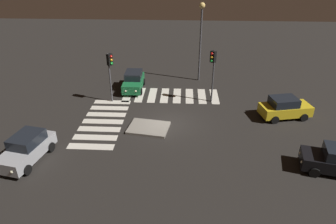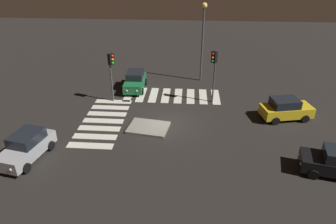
{
  "view_description": "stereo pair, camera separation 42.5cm",
  "coord_description": "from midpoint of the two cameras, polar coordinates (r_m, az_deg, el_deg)",
  "views": [
    {
      "loc": [
        -1.04,
        20.1,
        11.78
      ],
      "look_at": [
        0.0,
        0.0,
        1.0
      ],
      "focal_mm": 32.01,
      "sensor_mm": 36.0,
      "label": 1
    },
    {
      "loc": [
        -1.47,
        20.08,
        11.78
      ],
      "look_at": [
        0.0,
        0.0,
        1.0
      ],
      "focal_mm": 32.01,
      "sensor_mm": 36.0,
      "label": 2
    }
  ],
  "objects": [
    {
      "name": "traffic_light_east",
      "position": [
        25.89,
        -11.45,
        8.56
      ],
      "size": [
        0.53,
        0.54,
        4.39
      ],
      "rotation": [
        0.0,
        0.0,
        2.53
      ],
      "color": "#47474C",
      "rests_on": "ground"
    },
    {
      "name": "car_green",
      "position": [
        29.09,
        -6.99,
        5.88
      ],
      "size": [
        1.92,
        4.0,
        1.73
      ],
      "rotation": [
        0.0,
        0.0,
        1.58
      ],
      "color": "#196B38",
      "rests_on": "ground"
    },
    {
      "name": "crosswalk_near",
      "position": [
        27.83,
        0.11,
        3.15
      ],
      "size": [
        8.75,
        3.2,
        0.02
      ],
      "color": "silver",
      "rests_on": "ground"
    },
    {
      "name": "crosswalk_side",
      "position": [
        24.14,
        -12.77,
        -1.78
      ],
      "size": [
        3.2,
        7.6,
        0.02
      ],
      "color": "silver",
      "rests_on": "ground"
    },
    {
      "name": "car_yellow",
      "position": [
        25.46,
        20.91,
        0.76
      ],
      "size": [
        4.2,
        2.49,
        1.73
      ],
      "rotation": [
        0.0,
        0.0,
        3.36
      ],
      "color": "gold",
      "rests_on": "ground"
    },
    {
      "name": "traffic_light_south",
      "position": [
        25.57,
        8.08,
        9.02
      ],
      "size": [
        0.54,
        0.53,
        4.64
      ],
      "rotation": [
        0.0,
        0.0,
        0.84
      ],
      "color": "#47474C",
      "rests_on": "ground"
    },
    {
      "name": "ground_plane",
      "position": [
        23.32,
        -0.52,
        -2.17
      ],
      "size": [
        80.0,
        80.0,
        0.0
      ],
      "primitive_type": "plane",
      "color": "black"
    },
    {
      "name": "street_lamp",
      "position": [
        29.95,
        5.9,
        15.42
      ],
      "size": [
        0.56,
        0.56,
        7.69
      ],
      "color": "#47474C",
      "rests_on": "ground"
    },
    {
      "name": "traffic_island",
      "position": [
        22.63,
        -4.25,
        -3.02
      ],
      "size": [
        3.27,
        2.65,
        0.18
      ],
      "color": "gray",
      "rests_on": "ground"
    },
    {
      "name": "car_silver",
      "position": [
        21.06,
        -25.81,
        -6.26
      ],
      "size": [
        2.47,
        4.22,
        1.75
      ],
      "rotation": [
        0.0,
        0.0,
        1.37
      ],
      "color": "#9EA0A5",
      "rests_on": "ground"
    }
  ]
}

